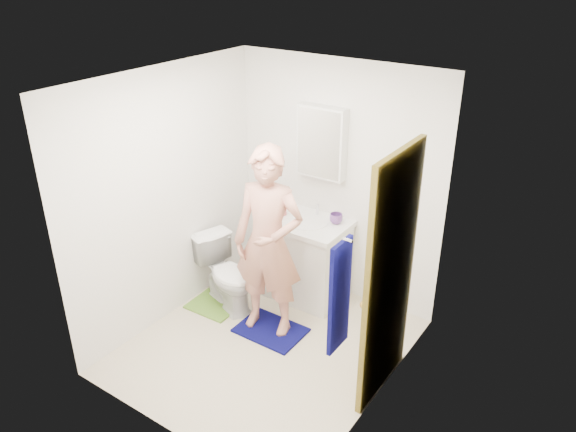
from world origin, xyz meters
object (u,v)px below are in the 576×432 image
(toilet, at_px, (227,274))
(toothbrush_cup, at_px, (336,219))
(towel, at_px, (339,296))
(vanity_cabinet, at_px, (307,261))
(medicine_cabinet, at_px, (322,142))
(man, at_px, (268,243))
(soap_dispenser, at_px, (281,207))

(toilet, bearing_deg, toothbrush_cup, -30.46)
(towel, bearing_deg, vanity_cabinet, 128.47)
(toothbrush_cup, bearing_deg, medicine_cabinet, 157.32)
(medicine_cabinet, distance_m, man, 1.13)
(vanity_cabinet, xyz_separation_m, toilet, (-0.57, -0.58, -0.04))
(vanity_cabinet, height_order, toilet, vanity_cabinet)
(medicine_cabinet, relative_size, toilet, 0.98)
(vanity_cabinet, xyz_separation_m, towel, (1.18, -1.48, 0.85))
(medicine_cabinet, relative_size, toothbrush_cup, 5.44)
(medicine_cabinet, bearing_deg, towel, -55.39)
(toothbrush_cup, bearing_deg, vanity_cabinet, -153.68)
(soap_dispenser, distance_m, toothbrush_cup, 0.57)
(medicine_cabinet, xyz_separation_m, towel, (1.18, -1.71, -0.35))
(vanity_cabinet, height_order, towel, towel)
(medicine_cabinet, xyz_separation_m, toilet, (-0.57, -0.81, -1.24))
(towel, height_order, toilet, towel)
(toilet, distance_m, man, 0.81)
(vanity_cabinet, relative_size, toothbrush_cup, 6.22)
(vanity_cabinet, height_order, toothbrush_cup, toothbrush_cup)
(medicine_cabinet, bearing_deg, toilet, -124.94)
(soap_dispenser, bearing_deg, toilet, -115.31)
(towel, distance_m, toothbrush_cup, 1.89)
(towel, distance_m, soap_dispenser, 2.10)
(medicine_cabinet, height_order, soap_dispenser, medicine_cabinet)
(vanity_cabinet, height_order, soap_dispenser, soap_dispenser)
(soap_dispenser, bearing_deg, man, -64.15)
(toilet, bearing_deg, medicine_cabinet, -16.41)
(vanity_cabinet, distance_m, toothbrush_cup, 0.57)
(toothbrush_cup, bearing_deg, soap_dispenser, -165.13)
(toilet, height_order, toothbrush_cup, toothbrush_cup)
(vanity_cabinet, relative_size, toilet, 1.12)
(vanity_cabinet, bearing_deg, soap_dispenser, -175.59)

